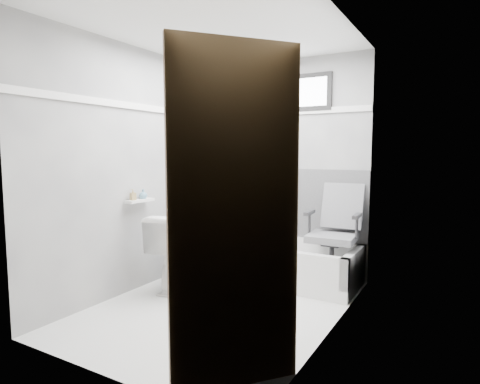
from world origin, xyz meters
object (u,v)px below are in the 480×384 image
Objects in this scene: toilet at (181,251)px; door at (249,232)px; office_chair at (332,231)px; soap_bottle_b at (143,194)px; bathtub at (286,262)px; soap_bottle_a at (133,195)px.

toilet is 2.29m from door.
office_chair is at bearing 96.84° from door.
door is at bearing 127.06° from toilet.
door is 2.33m from soap_bottle_b.
bathtub is 1.73m from soap_bottle_a.
office_chair reaches higher than toilet.
soap_bottle_b is (0.00, 0.14, -0.01)m from soap_bottle_a.
soap_bottle_b reaches higher than bathtub.
soap_bottle_b is at bearing 20.33° from toilet.
toilet reaches higher than bathtub.
soap_bottle_b is (-1.65, -0.93, 0.37)m from office_chair.
soap_bottle_a is 1.06× the size of soap_bottle_b.
door is 19.54× the size of soap_bottle_b.
door is (0.75, -2.21, 0.79)m from bathtub.
soap_bottle_b is (-0.32, -0.18, 0.58)m from toilet.
bathtub is 1.60× the size of office_chair.
toilet is at bearing 45.37° from soap_bottle_a.
office_chair is at bearing 29.52° from soap_bottle_b.
soap_bottle_b is (-1.92, 1.33, -0.04)m from door.
office_chair is 1.93m from soap_bottle_b.
bathtub is 1.65m from soap_bottle_b.
office_chair is 1.22× the size of toilet.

